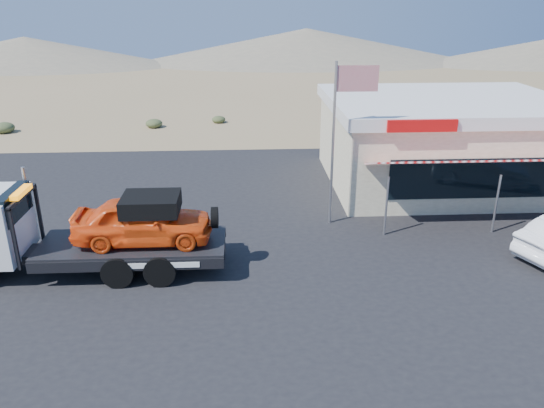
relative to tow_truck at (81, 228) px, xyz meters
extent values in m
plane|color=olive|center=(3.54, -1.16, -1.47)|extent=(120.00, 120.00, 0.00)
cube|color=black|center=(5.54, 1.84, -1.46)|extent=(32.00, 24.00, 0.02)
cylinder|color=black|center=(1.23, -0.95, -0.98)|extent=(0.95, 0.52, 0.95)
cylinder|color=black|center=(1.23, 0.95, -0.98)|extent=(0.95, 0.52, 0.95)
cylinder|color=black|center=(2.47, -0.95, -0.98)|extent=(0.95, 0.52, 0.95)
cylinder|color=black|center=(2.47, 0.95, -0.98)|extent=(0.95, 0.52, 0.95)
cube|color=black|center=(0.47, 0.00, -0.84)|extent=(7.80, 0.95, 0.29)
cube|color=black|center=(-1.86, 0.00, 0.83)|extent=(0.33, 1.90, 0.86)
cube|color=black|center=(-1.57, 0.00, 0.12)|extent=(0.10, 2.09, 1.90)
cube|color=orange|center=(-1.57, 0.00, 1.21)|extent=(0.24, 1.14, 0.14)
cube|color=black|center=(1.51, 0.00, -0.57)|extent=(5.70, 2.19, 0.14)
imported|color=#F84C12|center=(1.90, 0.00, 0.21)|extent=(4.19, 1.68, 1.43)
cube|color=black|center=(2.18, 0.00, 0.75)|extent=(1.71, 1.43, 0.52)
cube|color=#C1B692|center=(14.04, 7.84, 0.25)|extent=(10.00, 8.00, 3.40)
cube|color=white|center=(14.04, 7.84, 2.20)|extent=(10.40, 8.40, 0.50)
cube|color=red|center=(11.54, 3.58, 2.20)|extent=(2.60, 0.12, 0.45)
cube|color=black|center=(14.04, 3.82, 0.05)|extent=(7.00, 0.06, 1.60)
cube|color=red|center=(14.04, 2.94, 1.00)|extent=(9.00, 1.73, 0.61)
cylinder|color=#99999E|center=(10.04, 2.14, -0.35)|extent=(0.08, 0.08, 2.20)
cylinder|color=#99999E|center=(14.04, 2.14, -0.35)|extent=(0.08, 0.08, 2.20)
cylinder|color=#99999E|center=(8.24, 3.34, 1.55)|extent=(0.10, 0.10, 6.00)
cube|color=#B20C14|center=(8.99, 3.34, 3.95)|extent=(1.50, 0.02, 0.90)
ellipsoid|color=#334123|center=(-10.13, 18.79, -1.12)|extent=(1.30, 1.30, 0.70)
ellipsoid|color=#334123|center=(-0.85, 19.70, -1.18)|extent=(1.09, 1.09, 0.59)
ellipsoid|color=#334123|center=(3.35, 20.86, -1.23)|extent=(0.92, 0.92, 0.49)
cone|color=#726B59|center=(-21.46, 53.84, 0.28)|extent=(36.00, 36.00, 3.50)
cone|color=#726B59|center=(13.54, 56.84, 0.63)|extent=(44.00, 44.00, 4.20)
cone|color=#726B59|center=(43.54, 52.84, 0.03)|extent=(32.00, 32.00, 3.00)
camera|label=1|loc=(5.01, -15.07, 6.60)|focal=35.00mm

